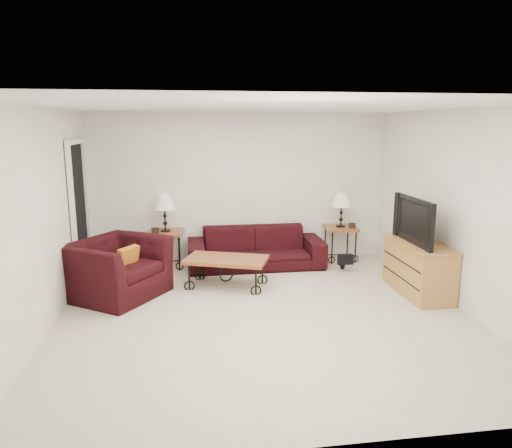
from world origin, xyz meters
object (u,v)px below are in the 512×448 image
(side_table_left, at_px, (166,249))
(television, at_px, (420,220))
(backpack, at_px, (343,255))
(lamp_right, at_px, (341,210))
(lamp_left, at_px, (165,213))
(side_table_right, at_px, (340,243))
(armchair, at_px, (117,269))
(coffee_table, at_px, (226,272))
(tv_stand, at_px, (418,268))
(sofa, at_px, (256,248))

(side_table_left, height_order, television, television)
(backpack, bearing_deg, lamp_right, 57.32)
(side_table_left, bearing_deg, lamp_left, 0.00)
(side_table_right, distance_m, armchair, 3.78)
(lamp_right, height_order, coffee_table, lamp_right)
(armchair, bearing_deg, side_table_left, 9.33)
(side_table_right, xyz_separation_m, lamp_right, (0.00, 0.00, 0.59))
(side_table_right, distance_m, lamp_right, 0.59)
(side_table_left, bearing_deg, armchair, -115.54)
(coffee_table, bearing_deg, armchair, -173.98)
(side_table_right, height_order, armchair, armchair)
(armchair, height_order, backpack, armchair)
(armchair, xyz_separation_m, tv_stand, (4.11, -0.49, -0.03))
(sofa, xyz_separation_m, backpack, (1.37, -0.36, -0.07))
(lamp_right, xyz_separation_m, armchair, (-3.56, -1.27, -0.50))
(coffee_table, distance_m, backpack, 2.01)
(television, height_order, backpack, television)
(lamp_right, relative_size, coffee_table, 0.51)
(lamp_left, bearing_deg, sofa, -7.04)
(side_table_left, xyz_separation_m, lamp_right, (2.96, -0.00, 0.58))
(side_table_right, distance_m, coffee_table, 2.34)
(backpack, bearing_deg, lamp_left, 149.88)
(sofa, height_order, side_table_right, sofa)
(sofa, bearing_deg, backpack, -14.88)
(tv_stand, bearing_deg, side_table_right, 107.17)
(armchair, distance_m, backpack, 3.51)
(tv_stand, bearing_deg, backpack, 119.01)
(armchair, distance_m, tv_stand, 4.13)
(coffee_table, bearing_deg, side_table_left, 128.96)
(lamp_left, relative_size, lamp_right, 1.03)
(sofa, relative_size, tv_stand, 1.82)
(coffee_table, height_order, tv_stand, tv_stand)
(sofa, height_order, tv_stand, tv_stand)
(backpack, bearing_deg, side_table_left, 149.88)
(coffee_table, distance_m, armchair, 1.52)
(sofa, distance_m, tv_stand, 2.58)
(sofa, xyz_separation_m, television, (2.02, -1.58, 0.72))
(coffee_table, distance_m, tv_stand, 2.69)
(tv_stand, bearing_deg, television, 180.00)
(sofa, distance_m, lamp_right, 1.61)
(lamp_left, xyz_separation_m, armchair, (-0.60, -1.27, -0.52))
(lamp_left, relative_size, backpack, 1.21)
(tv_stand, bearing_deg, lamp_left, 153.34)
(television, bearing_deg, sofa, -127.95)
(television, bearing_deg, lamp_right, -163.42)
(lamp_left, distance_m, lamp_right, 2.96)
(side_table_right, relative_size, tv_stand, 0.49)
(side_table_left, height_order, tv_stand, tv_stand)
(lamp_left, distance_m, television, 3.90)
(side_table_left, relative_size, armchair, 0.51)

